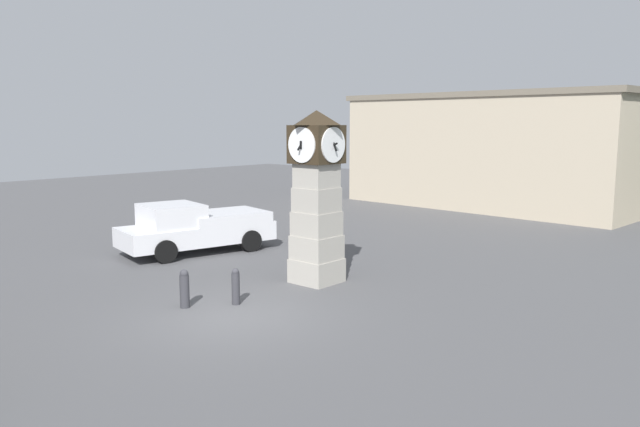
% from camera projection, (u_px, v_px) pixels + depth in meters
% --- Properties ---
extents(ground_plane, '(80.75, 80.75, 0.00)m').
position_uv_depth(ground_plane, '(234.00, 316.00, 15.37)').
color(ground_plane, '#4C4C4F').
extents(clock_tower, '(1.62, 1.59, 5.09)m').
position_uv_depth(clock_tower, '(317.00, 196.00, 18.31)').
color(clock_tower, '#A09B91').
rests_on(clock_tower, ground_plane).
extents(bollard_near_tower, '(0.25, 0.25, 1.01)m').
position_uv_depth(bollard_near_tower, '(184.00, 288.00, 16.03)').
color(bollard_near_tower, '#333338').
rests_on(bollard_near_tower, ground_plane).
extents(bollard_mid_row, '(0.22, 0.22, 0.97)m').
position_uv_depth(bollard_mid_row, '(236.00, 286.00, 16.32)').
color(bollard_mid_row, '#333338').
rests_on(bollard_mid_row, ground_plane).
extents(pickup_truck, '(3.39, 5.87, 1.85)m').
position_uv_depth(pickup_truck, '(196.00, 227.00, 22.84)').
color(pickup_truck, silver).
rests_on(pickup_truck, ground_plane).
extents(warehouse_blue_far, '(16.78, 7.88, 6.33)m').
position_uv_depth(warehouse_blue_far, '(493.00, 150.00, 35.07)').
color(warehouse_blue_far, '#B7A88E').
rests_on(warehouse_blue_far, ground_plane).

